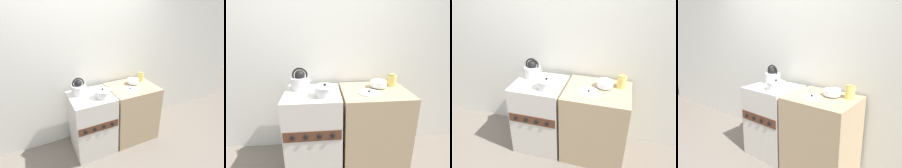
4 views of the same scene
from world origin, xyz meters
The scene contains 8 objects.
wall_back centered at (0.00, 0.70, 1.25)m, with size 7.00×0.06×2.50m.
stove centered at (0.00, 0.28, 0.46)m, with size 0.59×0.59×0.91m.
counter centered at (0.69, 0.31, 0.45)m, with size 0.74×0.63×0.90m.
kettle centered at (-0.13, 0.41, 1.00)m, with size 0.25×0.20×0.25m.
cooking_pot centered at (0.13, 0.18, 0.96)m, with size 0.22×0.22×0.13m.
enamel_bowl centered at (0.76, 0.40, 0.95)m, with size 0.19×0.19×0.08m.
storage_jar centered at (0.94, 0.45, 0.97)m, with size 0.11×0.11×0.14m.
loose_pot_lid centered at (0.60, 0.23, 0.91)m, with size 0.23×0.23×0.03m.
Camera 2 is at (0.10, -1.47, 1.58)m, focal length 28.00 mm.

